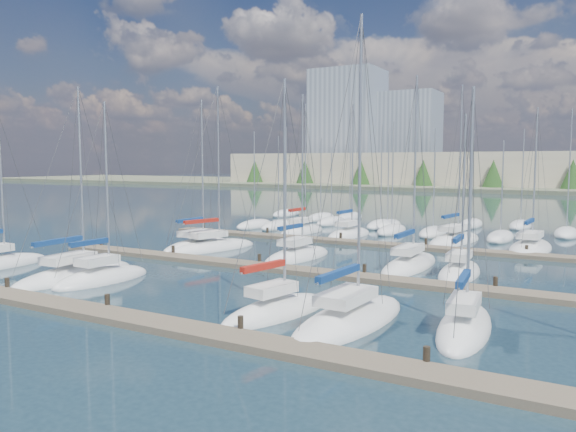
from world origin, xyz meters
The scene contains 20 objects.
ground centered at (0.00, 60.00, 0.00)m, with size 400.00×400.00×0.00m, color #223844.
dock_near centered at (0.00, 2.01, 0.15)m, with size 44.00×1.93×1.10m.
dock_mid centered at (0.00, 16.01, 0.15)m, with size 44.00×1.93×1.10m.
dock_far centered at (0.00, 30.01, 0.15)m, with size 44.00×1.93×1.10m.
sailboat_b centered at (-11.95, 7.49, 0.17)m, with size 3.34×9.53×12.85m.
sailboat_c centered at (-9.71, 7.70, 0.18)m, with size 2.94×7.04×11.80m.
sailboat_k centered at (5.51, 21.54, 0.19)m, with size 2.59×9.36×14.09m.
sailboat_i centered at (-11.36, 21.10, 0.19)m, with size 4.66×9.20×14.39m.
sailboat_n centered at (-10.15, 34.74, 0.20)m, with size 2.68×7.87×14.08m.
sailboat_d centered at (3.70, 6.40, 0.19)m, with size 3.60×7.51×12.04m.
sailboat_e centered at (7.33, 6.92, 0.18)m, with size 3.59×9.55×14.71m.
sailboat_f centered at (12.16, 8.26, 0.18)m, with size 2.97×7.97×11.36m.
sailboat_q centered at (11.93, 34.18, 0.17)m, with size 3.51×8.91×12.64m.
sailboat_h centered at (-12.96, 21.20, 0.18)m, with size 3.44×8.10×13.39m.
sailboat_o centered at (-4.86, 34.77, 0.19)m, with size 3.16×7.50×13.84m.
sailboat_j centered at (-3.12, 20.96, 0.18)m, with size 3.36×8.03×13.23m.
sailboat_p centered at (5.27, 35.90, 0.18)m, with size 4.35×9.40×15.14m.
sailboat_l centered at (9.17, 20.55, 0.18)m, with size 2.70×7.33×11.22m.
distant_boats centered at (-4.34, 43.76, 0.29)m, with size 36.93×20.75×13.30m.
shoreline centered at (-13.29, 149.77, 7.44)m, with size 400.00×60.00×38.00m.
Camera 1 is at (17.30, -16.35, 7.37)m, focal length 35.00 mm.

